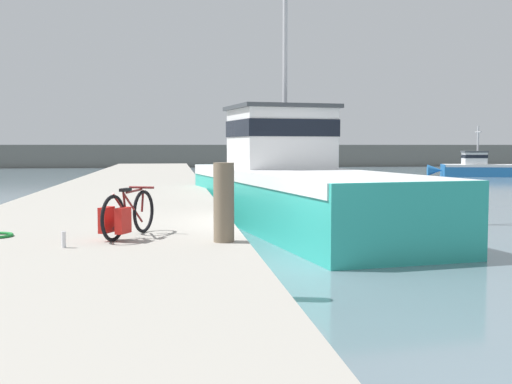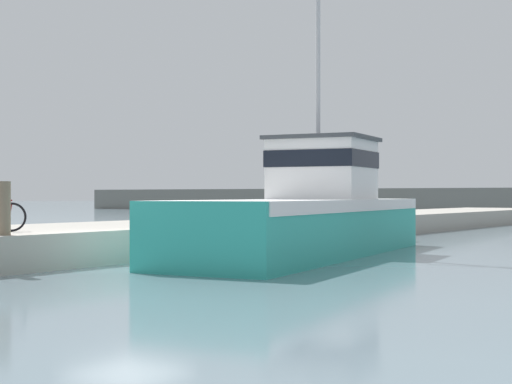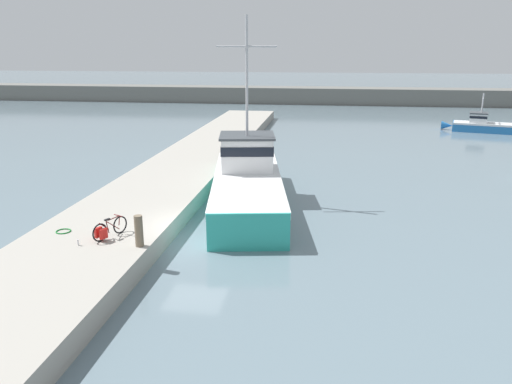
# 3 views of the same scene
# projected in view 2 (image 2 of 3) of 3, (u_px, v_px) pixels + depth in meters

# --- Properties ---
(ground_plane) EXTENTS (320.00, 320.00, 0.00)m
(ground_plane) POSITION_uv_depth(u_px,v_px,m) (127.00, 269.00, 18.50)
(ground_plane) COLOR slate
(dock_pier) EXTENTS (5.34, 80.00, 0.86)m
(dock_pier) POSITION_uv_depth(u_px,v_px,m) (26.00, 245.00, 20.63)
(dock_pier) COLOR #A39E93
(dock_pier) RESTS_ON ground_plane
(fishing_boat_main) EXTENTS (5.40, 14.77, 9.57)m
(fishing_boat_main) POSITION_uv_depth(u_px,v_px,m) (311.00, 214.00, 22.94)
(fishing_boat_main) COLOR teal
(fishing_boat_main) RESTS_ON ground_plane
(mooring_post) EXTENTS (0.31, 0.31, 1.20)m
(mooring_post) POSITION_uv_depth(u_px,v_px,m) (3.00, 208.00, 17.31)
(mooring_post) COLOR #756651
(mooring_post) RESTS_ON dock_pier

